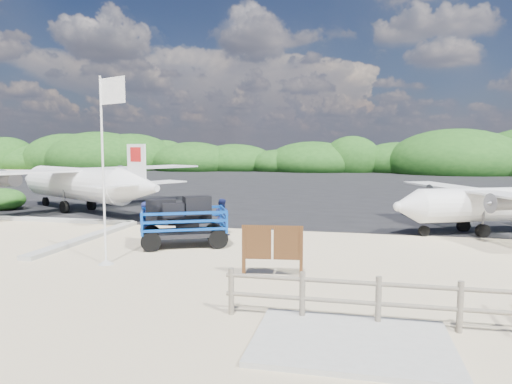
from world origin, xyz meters
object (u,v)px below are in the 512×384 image
crew_a (145,222)px  crew_b (221,217)px  aircraft_small (200,183)px  signboard (272,277)px  baggage_cart (184,246)px  aircraft_large (441,194)px  flagpole (106,264)px

crew_a → crew_b: size_ratio=1.03×
aircraft_small → signboard: bearing=90.7°
baggage_cart → crew_a: crew_a is taller
baggage_cart → crew_a: size_ratio=2.09×
aircraft_small → baggage_cart: bearing=86.3°
signboard → crew_b: size_ratio=1.19×
crew_b → aircraft_large: 23.01m
aircraft_large → aircraft_small: 22.54m
signboard → baggage_cart: bearing=133.3°
crew_a → aircraft_large: bearing=-107.2°
baggage_cart → aircraft_small: aircraft_small is taller
baggage_cart → aircraft_large: aircraft_large is taller
flagpole → aircraft_large: 28.53m
aircraft_small → flagpole: bearing=82.3°
flagpole → aircraft_small: 32.08m
baggage_cart → aircraft_large: bearing=36.2°
flagpole → aircraft_small: size_ratio=0.74×
baggage_cart → crew_b: (0.72, 2.26, 0.75)m
signboard → aircraft_small: aircraft_small is taller
signboard → aircraft_large: 26.69m
baggage_cart → signboard: (3.79, -3.21, 0.00)m
baggage_cart → crew_a: bearing=147.9°
flagpole → aircraft_large: flagpole is taller
signboard → aircraft_small: bearing=106.1°
crew_a → aircraft_small: size_ratio=0.20×
signboard → crew_a: crew_a is taller
flagpole → baggage_cart: bearing=64.7°
flagpole → signboard: size_ratio=3.16×
signboard → aircraft_large: bearing=64.6°
baggage_cart → aircraft_small: 29.66m
crew_a → crew_b: bearing=-123.0°
baggage_cart → flagpole: size_ratio=0.57×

